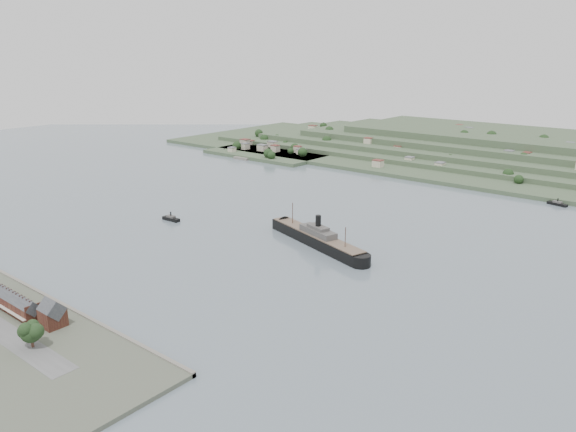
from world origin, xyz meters
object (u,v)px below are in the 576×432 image
Objects in this scene: steamship at (314,237)px; tugboat at (171,218)px; gabled_building at (52,314)px; fig_tree at (30,332)px; terrace_row at (7,298)px.

tugboat is (-118.48, -27.59, -2.97)m from steamship.
tugboat is (-97.61, 149.79, -6.43)m from gabled_building.
gabled_building is 20.19m from fig_tree.
steamship reaches higher than terrace_row.
steamship is 194.05m from fig_tree.
gabled_building reaches higher than terrace_row.
gabled_building is (37.50, 4.02, 1.34)m from terrace_row.
fig_tree is at bearing -14.10° from terrace_row.
steamship is at bearing 83.29° from gabled_building.
terrace_row is 50.82m from fig_tree.
steamship is (58.38, 181.40, -2.11)m from terrace_row.
gabled_building is 178.64m from steamship.
terrace_row is 190.58m from steamship.
tugboat is at bearing 111.34° from terrace_row.
fig_tree is (49.20, -12.36, 2.94)m from terrace_row.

